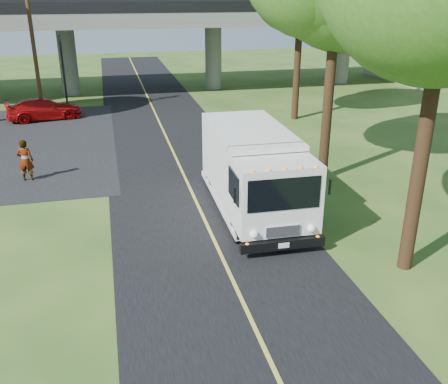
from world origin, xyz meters
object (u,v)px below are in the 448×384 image
object	(u,v)px
traffic_signal	(63,65)
red_sedan	(44,109)
step_van	(253,169)
utility_pole	(34,48)
pedestrian	(25,160)

from	to	relation	value
traffic_signal	red_sedan	xyz separation A→B (m)	(-1.35, -2.34, -2.50)
step_van	red_sedan	bearing A→B (deg)	119.29
step_van	red_sedan	world-z (taller)	step_van
utility_pole	red_sedan	world-z (taller)	utility_pole
utility_pole	red_sedan	size ratio (longest dim) A/B	1.86
traffic_signal	step_van	bearing A→B (deg)	-67.92
traffic_signal	pedestrian	bearing A→B (deg)	-94.21
traffic_signal	utility_pole	size ratio (longest dim) A/B	0.58
traffic_signal	step_van	size ratio (longest dim) A/B	0.68
utility_pole	pedestrian	distance (m)	12.74
red_sedan	pedestrian	xyz separation A→B (m)	(0.31, -11.86, 0.27)
traffic_signal	pedestrian	size ratio (longest dim) A/B	2.68
traffic_signal	red_sedan	bearing A→B (deg)	-119.98
pedestrian	step_van	bearing A→B (deg)	153.69
utility_pole	step_van	bearing A→B (deg)	-61.82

